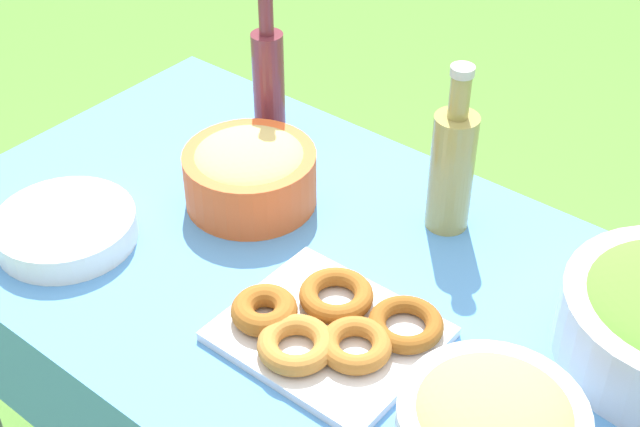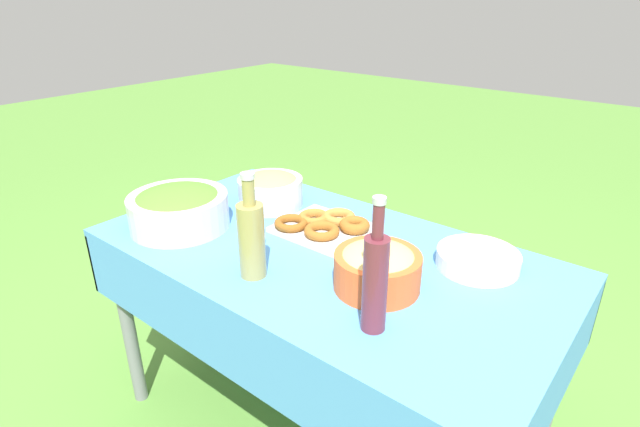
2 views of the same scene
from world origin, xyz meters
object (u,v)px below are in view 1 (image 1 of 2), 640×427
(pasta_bowl, at_px, (250,172))
(plate_stack, at_px, (66,228))
(wine_bottle, at_px, (269,86))
(donut_platter, at_px, (329,328))
(olive_oil_bottle, at_px, (452,166))

(pasta_bowl, bearing_deg, plate_stack, -121.24)
(wine_bottle, bearing_deg, donut_platter, -39.17)
(olive_oil_bottle, xyz_separation_m, wine_bottle, (-0.40, -0.01, 0.01))
(olive_oil_bottle, bearing_deg, pasta_bowl, -151.98)
(olive_oil_bottle, relative_size, wine_bottle, 0.90)
(donut_platter, distance_m, olive_oil_bottle, 0.36)
(pasta_bowl, distance_m, wine_bottle, 0.19)
(plate_stack, bearing_deg, pasta_bowl, 58.76)
(pasta_bowl, xyz_separation_m, donut_platter, (0.32, -0.18, -0.04))
(pasta_bowl, height_order, plate_stack, pasta_bowl)
(pasta_bowl, bearing_deg, donut_platter, -29.28)
(donut_platter, relative_size, wine_bottle, 0.95)
(donut_platter, height_order, wine_bottle, wine_bottle)
(donut_platter, relative_size, plate_stack, 1.35)
(donut_platter, height_order, olive_oil_bottle, olive_oil_bottle)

